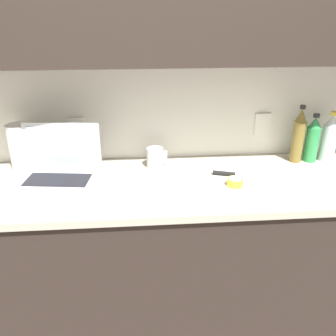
{
  "coord_description": "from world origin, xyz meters",
  "views": [
    {
      "loc": [
        0.05,
        -1.52,
        1.65
      ],
      "look_at": [
        0.17,
        -0.01,
        0.97
      ],
      "focal_mm": 38.0,
      "sensor_mm": 36.0,
      "label": 1
    }
  ],
  "objects_px": {
    "bottle_green_soda": "(298,136)",
    "lemon_half_cut": "(235,182)",
    "bottle_water_clear": "(329,139)",
    "cutting_board": "(230,183)",
    "laptop": "(60,168)",
    "paper_towel_roll": "(21,148)",
    "measuring_cup": "(155,158)",
    "bottle_oil_tall": "(312,140)",
    "knife": "(233,175)"
  },
  "relations": [
    {
      "from": "bottle_green_soda",
      "to": "lemon_half_cut",
      "type": "bearing_deg",
      "value": -145.21
    },
    {
      "from": "bottle_water_clear",
      "to": "cutting_board",
      "type": "bearing_deg",
      "value": -158.05
    },
    {
      "from": "laptop",
      "to": "lemon_half_cut",
      "type": "bearing_deg",
      "value": -3.23
    },
    {
      "from": "bottle_water_clear",
      "to": "paper_towel_roll",
      "type": "distance_m",
      "value": 1.61
    },
    {
      "from": "measuring_cup",
      "to": "bottle_oil_tall",
      "type": "bearing_deg",
      "value": 1.17
    },
    {
      "from": "bottle_oil_tall",
      "to": "paper_towel_roll",
      "type": "relative_size",
      "value": 1.09
    },
    {
      "from": "cutting_board",
      "to": "bottle_water_clear",
      "type": "relative_size",
      "value": 1.53
    },
    {
      "from": "knife",
      "to": "paper_towel_roll",
      "type": "bearing_deg",
      "value": -171.93
    },
    {
      "from": "cutting_board",
      "to": "paper_towel_roll",
      "type": "bearing_deg",
      "value": 166.42
    },
    {
      "from": "cutting_board",
      "to": "bottle_oil_tall",
      "type": "xyz_separation_m",
      "value": [
        0.5,
        0.24,
        0.12
      ]
    },
    {
      "from": "cutting_board",
      "to": "knife",
      "type": "bearing_deg",
      "value": 62.93
    },
    {
      "from": "measuring_cup",
      "to": "cutting_board",
      "type": "bearing_deg",
      "value": -32.83
    },
    {
      "from": "bottle_green_soda",
      "to": "knife",
      "type": "bearing_deg",
      "value": -155.03
    },
    {
      "from": "bottle_water_clear",
      "to": "measuring_cup",
      "type": "xyz_separation_m",
      "value": [
        -0.93,
        -0.02,
        -0.07
      ]
    },
    {
      "from": "cutting_board",
      "to": "bottle_water_clear",
      "type": "height_order",
      "value": "bottle_water_clear"
    },
    {
      "from": "bottle_water_clear",
      "to": "measuring_cup",
      "type": "height_order",
      "value": "bottle_water_clear"
    },
    {
      "from": "cutting_board",
      "to": "lemon_half_cut",
      "type": "relative_size",
      "value": 5.71
    },
    {
      "from": "bottle_green_soda",
      "to": "measuring_cup",
      "type": "xyz_separation_m",
      "value": [
        -0.76,
        -0.02,
        -0.09
      ]
    },
    {
      "from": "bottle_green_soda",
      "to": "cutting_board",
      "type": "bearing_deg",
      "value": -150.28
    },
    {
      "from": "bottle_green_soda",
      "to": "bottle_oil_tall",
      "type": "xyz_separation_m",
      "value": [
        0.08,
        -0.0,
        -0.02
      ]
    },
    {
      "from": "bottle_oil_tall",
      "to": "measuring_cup",
      "type": "distance_m",
      "value": 0.84
    },
    {
      "from": "cutting_board",
      "to": "bottle_green_soda",
      "type": "height_order",
      "value": "bottle_green_soda"
    },
    {
      "from": "cutting_board",
      "to": "bottle_green_soda",
      "type": "distance_m",
      "value": 0.5
    },
    {
      "from": "laptop",
      "to": "measuring_cup",
      "type": "bearing_deg",
      "value": 20.74
    },
    {
      "from": "laptop",
      "to": "lemon_half_cut",
      "type": "xyz_separation_m",
      "value": [
        0.82,
        -0.15,
        -0.04
      ]
    },
    {
      "from": "paper_towel_roll",
      "to": "laptop",
      "type": "bearing_deg",
      "value": -32.67
    },
    {
      "from": "laptop",
      "to": "bottle_green_soda",
      "type": "height_order",
      "value": "bottle_green_soda"
    },
    {
      "from": "bottle_water_clear",
      "to": "measuring_cup",
      "type": "distance_m",
      "value": 0.94
    },
    {
      "from": "bottle_green_soda",
      "to": "bottle_water_clear",
      "type": "height_order",
      "value": "bottle_green_soda"
    },
    {
      "from": "cutting_board",
      "to": "bottle_oil_tall",
      "type": "height_order",
      "value": "bottle_oil_tall"
    },
    {
      "from": "bottle_oil_tall",
      "to": "bottle_water_clear",
      "type": "xyz_separation_m",
      "value": [
        0.09,
        -0.0,
        0.0
      ]
    },
    {
      "from": "bottle_green_soda",
      "to": "paper_towel_roll",
      "type": "xyz_separation_m",
      "value": [
        -1.44,
        0.01,
        -0.02
      ]
    },
    {
      "from": "knife",
      "to": "bottle_water_clear",
      "type": "height_order",
      "value": "bottle_water_clear"
    },
    {
      "from": "cutting_board",
      "to": "lemon_half_cut",
      "type": "distance_m",
      "value": 0.05
    },
    {
      "from": "measuring_cup",
      "to": "paper_towel_roll",
      "type": "bearing_deg",
      "value": 177.9
    },
    {
      "from": "knife",
      "to": "bottle_green_soda",
      "type": "bearing_deg",
      "value": 43.24
    },
    {
      "from": "measuring_cup",
      "to": "laptop",
      "type": "bearing_deg",
      "value": -166.52
    },
    {
      "from": "bottle_oil_tall",
      "to": "measuring_cup",
      "type": "bearing_deg",
      "value": -178.83
    },
    {
      "from": "lemon_half_cut",
      "to": "bottle_green_soda",
      "type": "xyz_separation_m",
      "value": [
        0.4,
        0.28,
        0.12
      ]
    },
    {
      "from": "measuring_cup",
      "to": "bottle_green_soda",
      "type": "bearing_deg",
      "value": 1.29
    },
    {
      "from": "bottle_green_soda",
      "to": "laptop",
      "type": "bearing_deg",
      "value": -174.01
    },
    {
      "from": "bottle_oil_tall",
      "to": "paper_towel_roll",
      "type": "height_order",
      "value": "bottle_oil_tall"
    },
    {
      "from": "laptop",
      "to": "knife",
      "type": "xyz_separation_m",
      "value": [
        0.84,
        -0.05,
        -0.05
      ]
    },
    {
      "from": "bottle_water_clear",
      "to": "paper_towel_roll",
      "type": "relative_size",
      "value": 1.13
    },
    {
      "from": "cutting_board",
      "to": "paper_towel_roll",
      "type": "height_order",
      "value": "paper_towel_roll"
    },
    {
      "from": "bottle_water_clear",
      "to": "measuring_cup",
      "type": "relative_size",
      "value": 2.57
    },
    {
      "from": "lemon_half_cut",
      "to": "measuring_cup",
      "type": "relative_size",
      "value": 0.69
    },
    {
      "from": "knife",
      "to": "bottle_oil_tall",
      "type": "height_order",
      "value": "bottle_oil_tall"
    },
    {
      "from": "laptop",
      "to": "cutting_board",
      "type": "relative_size",
      "value": 0.96
    },
    {
      "from": "laptop",
      "to": "bottle_green_soda",
      "type": "xyz_separation_m",
      "value": [
        1.22,
        0.13,
        0.08
      ]
    }
  ]
}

